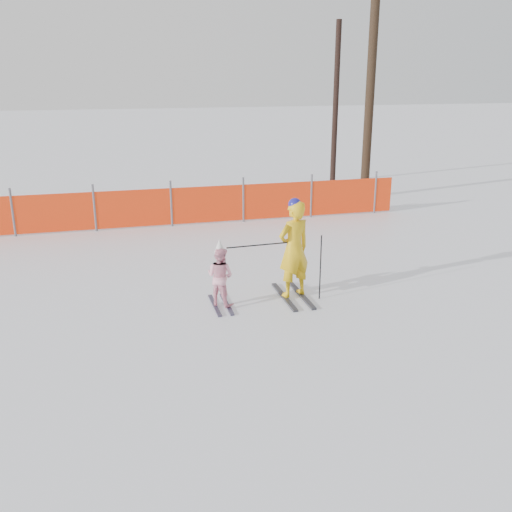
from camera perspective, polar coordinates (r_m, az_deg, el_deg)
The scene contains 6 objects.
ground at distance 9.69m, azimuth 0.75°, elevation -6.52°, with size 120.00×120.00×0.00m, color white.
adult at distance 10.39m, azimuth 3.81°, elevation 0.72°, with size 0.76×1.38×1.89m.
child at distance 10.11m, azimuth -3.60°, elevation -1.99°, with size 0.65×1.00×1.25m.
ski_poles at distance 10.28m, azimuth 3.47°, elevation -0.09°, with size 1.73×0.22×1.23m.
safety_fence at distance 15.55m, azimuth -11.29°, elevation 4.75°, with size 14.54×0.06×1.25m.
tree_trunks at distance 20.04m, azimuth 10.18°, elevation 15.31°, with size 0.29×3.17×6.64m.
Camera 1 is at (-2.34, -8.50, 4.01)m, focal length 40.00 mm.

